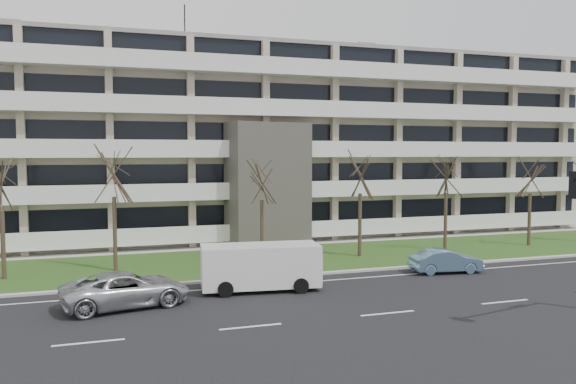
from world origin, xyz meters
name	(u,v)px	position (x,y,z in m)	size (l,w,h in m)	color
ground	(388,313)	(0.00, 0.00, 0.00)	(160.00, 160.00, 0.00)	black
grass_verge	(292,258)	(0.00, 13.00, 0.03)	(90.00, 10.00, 0.06)	#284D19
curb	(320,273)	(0.00, 8.00, 0.06)	(90.00, 0.35, 0.12)	#B2B2AD
sidewalk	(268,245)	(0.00, 18.50, 0.04)	(90.00, 2.00, 0.08)	#B2B2AD
lane_edge_line	(330,280)	(0.00, 6.50, 0.01)	(90.00, 0.12, 0.01)	white
apartment_building	(246,143)	(-0.01, 25.32, 7.61)	(60.50, 15.10, 18.75)	tan
silver_pickup	(126,289)	(-10.54, 4.53, 0.77)	(2.56, 5.55, 1.54)	silver
blue_sedan	(446,261)	(7.03, 6.28, 0.67)	(1.42, 4.08, 1.34)	#6993B7
white_van	(262,263)	(-4.01, 5.62, 1.35)	(6.04, 2.91, 2.26)	white
tree_1	(1,178)	(-16.61, 11.95, 5.49)	(3.54, 3.54, 7.07)	#382B21
tree_2	(113,167)	(-10.89, 12.34, 5.98)	(3.85, 3.85, 7.70)	#382B21
tree_3	(262,176)	(-2.16, 12.34, 5.39)	(3.47, 3.47, 6.94)	#382B21
tree_4	(360,169)	(4.44, 12.24, 5.79)	(3.72, 3.72, 7.45)	#382B21
tree_5	(446,170)	(10.94, 12.27, 5.62)	(3.61, 3.61, 7.23)	#382B21
tree_6	(531,173)	(18.04, 12.30, 5.34)	(3.44, 3.44, 6.87)	#382B21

